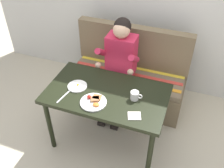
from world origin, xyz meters
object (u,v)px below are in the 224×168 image
knife (63,97)px  plate_breakfast (94,101)px  table (107,98)px  napkin (134,116)px  couch (128,79)px  coffee_mug (135,95)px  plate_eggs (77,86)px  person (119,59)px

knife → plate_breakfast: bearing=14.5°
table → napkin: size_ratio=10.48×
plate_breakfast → napkin: size_ratio=2.19×
couch → coffee_mug: couch is taller
plate_eggs → plate_breakfast: bearing=-32.4°
couch → coffee_mug: (0.29, -0.76, 0.45)m
couch → plate_breakfast: size_ratio=5.75×
table → plate_breakfast: bearing=-109.3°
table → knife: 0.43m
plate_breakfast → napkin: (0.41, -0.04, -0.01)m
table → knife: (-0.37, -0.21, 0.08)m
person → knife: size_ratio=6.06×
plate_breakfast → coffee_mug: bearing=27.2°
person → plate_breakfast: (0.01, -0.77, 0.00)m
table → coffee_mug: 0.31m
couch → knife: (-0.37, -0.97, 0.40)m
plate_breakfast → couch: bearing=86.2°
couch → napkin: 1.12m
plate_breakfast → coffee_mug: size_ratio=2.12×
table → coffee_mug: (0.29, -0.00, 0.13)m
plate_eggs → knife: bearing=-108.3°
plate_eggs → coffee_mug: bearing=2.2°
couch → napkin: (0.35, -0.98, 0.40)m
plate_eggs → couch: bearing=68.6°
plate_breakfast → coffee_mug: (0.35, 0.18, 0.03)m
coffee_mug → napkin: coffee_mug is taller
table → plate_eggs: size_ratio=6.13×
couch → napkin: couch is taller
napkin → plate_eggs: bearing=163.5°
plate_eggs → coffee_mug: coffee_mug is taller
person → knife: person is taller
table → person: person is taller
plate_breakfast → plate_eggs: plate_breakfast is taller
couch → knife: couch is taller
plate_eggs → coffee_mug: (0.59, 0.02, 0.04)m
table → person: size_ratio=0.99×
table → napkin: napkin is taller
table → plate_eggs: bearing=-175.7°
plate_breakfast → napkin: 0.41m
couch → person: (-0.07, -0.17, 0.41)m
table → plate_breakfast: plate_breakfast is taller
person → napkin: bearing=-62.9°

